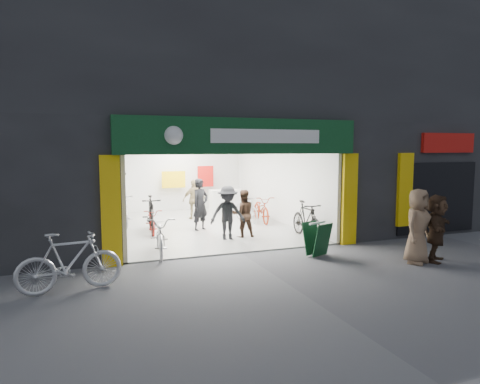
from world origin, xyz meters
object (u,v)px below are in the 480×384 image
parked_bike (70,262)px  pedestrian_near (417,226)px  sandwich_board (317,238)px  bike_left_front (160,235)px  bike_right_front (306,220)px

parked_bike → pedestrian_near: 7.79m
sandwich_board → parked_bike: bearing=166.9°
parked_bike → sandwich_board: 5.88m
bike_left_front → pedestrian_near: pedestrian_near is taller
bike_right_front → pedestrian_near: pedestrian_near is taller
pedestrian_near → sandwich_board: 2.40m
bike_left_front → sandwich_board: 4.01m
pedestrian_near → sandwich_board: pedestrian_near is taller
bike_right_front → pedestrian_near: size_ratio=1.05×
bike_right_front → pedestrian_near: bearing=-68.4°
bike_left_front → bike_right_front: (4.51, 0.44, 0.05)m
bike_left_front → sandwich_board: size_ratio=2.30×
bike_right_front → parked_bike: 7.14m
parked_bike → sandwich_board: parked_bike is taller
bike_left_front → pedestrian_near: 6.35m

